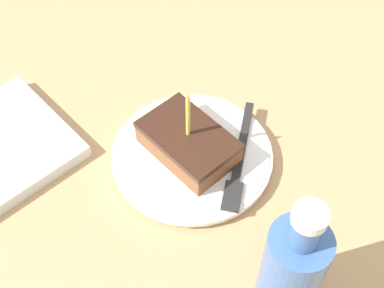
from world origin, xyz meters
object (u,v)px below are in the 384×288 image
(plate, at_px, (192,156))
(fork, at_px, (239,161))
(cake_slice, at_px, (188,142))
(bottle, at_px, (292,269))

(plate, relative_size, fork, 1.37)
(plate, distance_m, cake_slice, 0.03)
(cake_slice, distance_m, fork, 0.07)
(cake_slice, xyz_separation_m, bottle, (0.06, 0.23, 0.04))
(bottle, bearing_deg, cake_slice, -103.98)
(plate, relative_size, bottle, 1.15)
(fork, xyz_separation_m, bottle, (0.09, 0.17, 0.06))
(plate, xyz_separation_m, cake_slice, (0.00, -0.01, 0.03))
(cake_slice, bearing_deg, fork, 122.21)
(cake_slice, xyz_separation_m, fork, (-0.04, 0.06, -0.02))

